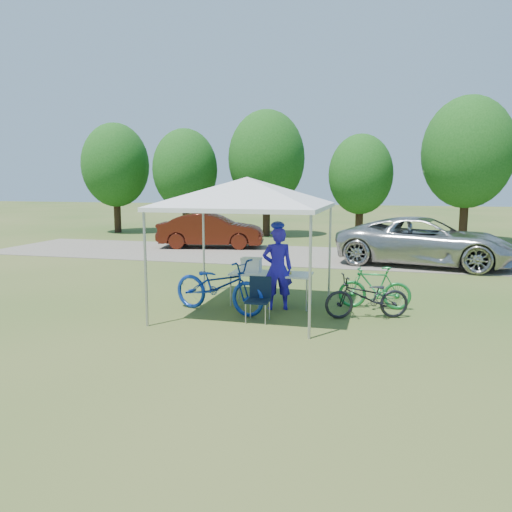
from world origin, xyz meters
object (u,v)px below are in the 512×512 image
at_px(cyclist, 277,269).
at_px(bike_dark, 367,297).
at_px(folding_chair, 259,295).
at_px(sedan, 211,230).
at_px(folding_table, 271,275).
at_px(bike_blue, 219,285).
at_px(bike_green, 375,288).
at_px(minivan, 426,241).
at_px(cooler, 251,265).

xyz_separation_m(cyclist, bike_dark, (1.83, -0.26, -0.43)).
relative_size(folding_chair, sedan, 0.20).
distance_m(folding_table, bike_blue, 1.23).
bearing_deg(folding_table, sedan, 117.24).
xyz_separation_m(folding_table, bike_green, (2.15, 0.27, -0.22)).
relative_size(bike_blue, bike_green, 1.41).
bearing_deg(bike_green, folding_chair, -57.09).
bearing_deg(bike_dark, minivan, 148.96).
height_order(folding_table, bike_dark, bike_dark).
xyz_separation_m(cooler, bike_blue, (-0.46, -0.82, -0.31)).
bearing_deg(bike_dark, sedan, -163.15).
bearing_deg(bike_dark, folding_table, -123.65).
relative_size(folding_table, folding_chair, 2.06).
relative_size(cyclist, bike_green, 1.15).
bearing_deg(folding_chair, folding_table, 90.18).
bearing_deg(sedan, folding_chair, -166.47).
relative_size(folding_chair, bike_green, 0.56).
height_order(folding_table, folding_chair, folding_chair).
xyz_separation_m(bike_green, sedan, (-6.61, 8.39, 0.26)).
height_order(folding_table, bike_green, bike_green).
relative_size(cooler, bike_dark, 0.26).
relative_size(cyclist, minivan, 0.32).
xyz_separation_m(folding_chair, bike_green, (2.12, 1.48, -0.04)).
xyz_separation_m(folding_table, sedan, (-4.45, 8.65, 0.05)).
relative_size(folding_chair, bike_blue, 0.40).
relative_size(folding_chair, bike_dark, 0.51).
xyz_separation_m(cooler, minivan, (4.02, 6.30, -0.09)).
height_order(cyclist, bike_dark, cyclist).
bearing_deg(minivan, bike_blue, 158.47).
xyz_separation_m(folding_table, folding_chair, (0.04, -1.21, -0.18)).
height_order(cooler, bike_blue, bike_blue).
bearing_deg(cyclist, minivan, -135.97).
bearing_deg(folding_table, cyclist, -56.51).
xyz_separation_m(folding_table, bike_dark, (2.03, -0.56, -0.24)).
relative_size(folding_table, sedan, 0.41).
bearing_deg(bike_green, minivan, 164.70).
relative_size(folding_table, bike_blue, 0.82).
bearing_deg(cyclist, folding_chair, 61.14).
height_order(cyclist, minivan, cyclist).
xyz_separation_m(cyclist, sedan, (-4.65, 8.95, -0.15)).
bearing_deg(folding_chair, bike_blue, 156.03).
bearing_deg(bike_blue, cyclist, -49.14).
xyz_separation_m(cyclist, bike_green, (1.96, 0.56, -0.41)).
distance_m(bike_dark, minivan, 7.04).
bearing_deg(bike_dark, bike_blue, -103.11).
height_order(folding_chair, sedan, sedan).
bearing_deg(bike_green, cooler, -86.16).
distance_m(bike_blue, minivan, 8.42).
bearing_deg(sedan, cyclist, -163.48).
height_order(bike_green, bike_dark, bike_green).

